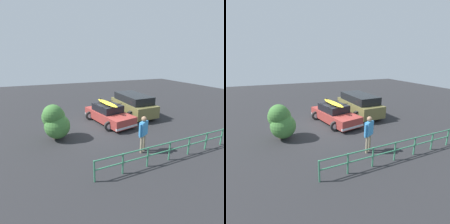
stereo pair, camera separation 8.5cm
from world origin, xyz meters
The scene contains 6 objects.
ground_plane centered at (0.00, 0.00, -0.01)m, with size 44.00×44.00×0.02m, color #28282B.
sedan_car centered at (-0.66, -0.31, 0.63)m, with size 2.87×4.47×1.61m.
suv_car centered at (-3.12, -1.19, 0.89)m, with size 2.81×4.62×1.71m.
person_bystander centered at (-0.69, 4.25, 1.11)m, with size 0.64×0.45×1.85m.
railing_fence centered at (-1.41, 5.34, 0.59)m, with size 7.19×0.35×0.91m.
bush_near_left centered at (3.10, 1.08, 1.12)m, with size 1.49×1.60×2.06m.
Camera 1 is at (3.64, 10.81, 4.46)m, focal length 28.00 mm.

